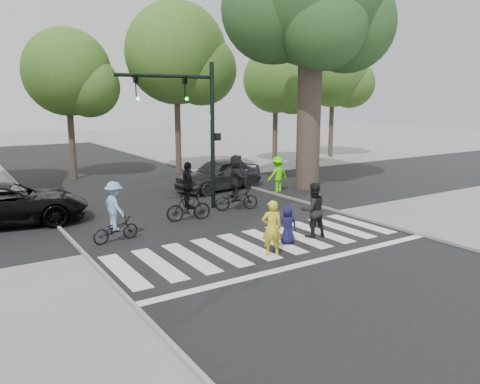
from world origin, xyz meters
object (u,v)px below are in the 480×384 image
object	(u,v)px
pedestrian_woman	(272,228)
pedestrian_child	(288,225)
cyclist_mid	(188,197)
pedestrian_adult	(313,210)
traffic_signal	(194,115)
cyclist_left	(115,216)
eucalyptus	(310,4)
car_grey	(219,174)
cyclist_right	(236,186)
car_suv	(7,204)

from	to	relation	value
pedestrian_woman	pedestrian_child	xyz separation A→B (m)	(1.11, 0.66, -0.22)
cyclist_mid	pedestrian_adult	bearing A→B (deg)	-58.58
traffic_signal	pedestrian_woman	world-z (taller)	traffic_signal
pedestrian_adult	cyclist_left	xyz separation A→B (m)	(-5.72, 3.01, -0.07)
cyclist_left	cyclist_mid	size ratio (longest dim) A/B	0.88
pedestrian_child	cyclist_mid	xyz separation A→B (m)	(-1.35, 4.31, 0.31)
pedestrian_adult	eucalyptus	bearing A→B (deg)	-117.64
pedestrian_child	pedestrian_adult	distance (m)	1.24
pedestrian_adult	car_grey	size ratio (longest dim) A/B	0.39
cyclist_left	cyclist_right	size ratio (longest dim) A/B	0.85
pedestrian_adult	car_suv	bearing A→B (deg)	-29.26
cyclist_right	car_grey	distance (m)	4.52
car_suv	cyclist_mid	bearing A→B (deg)	-107.05
cyclist_left	cyclist_mid	bearing A→B (deg)	19.78
car_suv	car_grey	bearing A→B (deg)	-70.11
car_suv	car_grey	distance (m)	10.03
pedestrian_adult	traffic_signal	bearing A→B (deg)	-62.88
cyclist_left	cyclist_right	xyz separation A→B (m)	(5.63, 1.62, 0.18)
pedestrian_child	car_suv	distance (m)	10.27
traffic_signal	cyclist_right	xyz separation A→B (m)	(1.46, -0.86, -2.86)
pedestrian_woman	pedestrian_adult	distance (m)	2.44
pedestrian_adult	cyclist_right	distance (m)	4.63
cyclist_right	cyclist_left	bearing A→B (deg)	-163.93
cyclist_right	eucalyptus	bearing A→B (deg)	22.17
pedestrian_woman	cyclist_mid	bearing A→B (deg)	-65.91
pedestrian_adult	car_suv	world-z (taller)	pedestrian_adult
pedestrian_child	car_suv	bearing A→B (deg)	-25.27
cyclist_right	car_grey	size ratio (longest dim) A/B	0.49
eucalyptus	cyclist_right	xyz separation A→B (m)	(-5.72, -2.33, -8.05)
eucalyptus	pedestrian_woman	bearing A→B (deg)	-135.53
cyclist_mid	eucalyptus	bearing A→B (deg)	18.98
pedestrian_child	car_suv	xyz separation A→B (m)	(-7.19, 7.33, 0.16)
eucalyptus	car_grey	size ratio (longest dim) A/B	2.76
eucalyptus	cyclist_mid	xyz separation A→B (m)	(-8.16, -2.81, -8.16)
pedestrian_adult	cyclist_right	world-z (taller)	cyclist_right
pedestrian_adult	cyclist_mid	xyz separation A→B (m)	(-2.54, 4.15, 0.00)
eucalyptus	pedestrian_child	world-z (taller)	eucalyptus
traffic_signal	cyclist_right	distance (m)	3.33
pedestrian_woman	cyclist_right	world-z (taller)	cyclist_right
traffic_signal	car_suv	distance (m)	7.69
pedestrian_adult	cyclist_mid	world-z (taller)	cyclist_mid
pedestrian_woman	car_grey	distance (m)	10.39
pedestrian_child	car_suv	size ratio (longest dim) A/B	0.22
traffic_signal	pedestrian_woman	bearing A→B (deg)	-96.70
traffic_signal	car_suv	size ratio (longest dim) A/B	1.07
cyclist_left	cyclist_mid	xyz separation A→B (m)	(3.19, 1.15, 0.07)
cyclist_mid	car_suv	bearing A→B (deg)	152.68
cyclist_mid	car_grey	xyz separation A→B (m)	(4.04, 4.69, -0.12)
eucalyptus	cyclist_mid	bearing A→B (deg)	-161.02
eucalyptus	car_suv	xyz separation A→B (m)	(-14.01, 0.21, -8.30)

